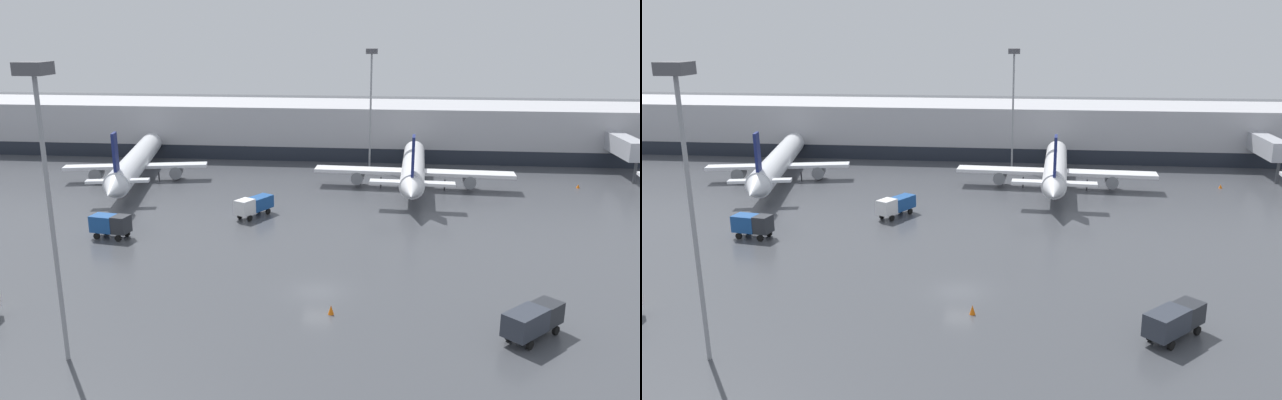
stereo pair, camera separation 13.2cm
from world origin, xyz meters
The scene contains 12 objects.
ground_plane centered at (0.00, 0.00, 0.00)m, with size 320.00×320.00×0.00m, color #424449.
terminal_building centered at (0.15, 61.94, 4.49)m, with size 160.00×27.08×9.00m.
parked_jet_0 centered at (9.45, 37.23, 2.90)m, with size 28.06×32.42×9.25m.
parked_jet_2 centered at (-31.32, 37.61, 2.80)m, with size 20.73×39.10×9.38m.
service_truck_1 centered at (16.60, -6.61, 1.51)m, with size 5.19×5.27×2.44m.
service_truck_2 centered at (-10.10, 21.37, 1.47)m, with size 4.10×5.59×2.45m.
service_truck_3 centered at (-23.88, 11.88, 1.57)m, with size 4.43×2.51×2.58m.
traffic_cone_0 centered at (1.56, -4.26, 0.40)m, with size 0.48×0.48×0.79m.
traffic_cone_1 centered at (-32.08, 32.63, 0.35)m, with size 0.44×0.44×0.70m.
traffic_cone_2 centered at (32.93, 39.85, 0.28)m, with size 0.49×0.49×0.55m.
apron_light_mast_0 centered at (-15.87, -13.12, 15.67)m, with size 1.80×1.80×20.10m.
apron_light_mast_2 centered at (2.94, 49.98, 14.87)m, with size 1.80×1.80×18.93m.
Camera 2 is at (5.68, -49.55, 22.11)m, focal length 35.00 mm.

